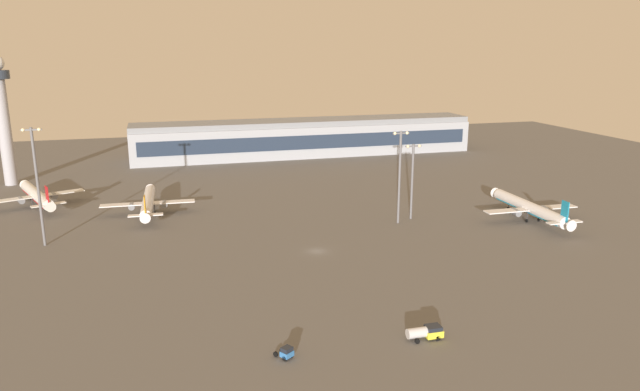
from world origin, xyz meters
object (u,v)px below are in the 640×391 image
Objects in this scene: airplane_near_gate at (530,208)px; apron_light_west at (400,171)px; apron_light_east at (37,180)px; control_tower at (2,112)px; pushback_tug at (286,352)px; airplane_taxiway_distant at (148,203)px; apron_light_central at (412,176)px; airplane_terminal_side at (37,195)px; fuel_truck at (426,332)px.

airplane_near_gate is 40.23m from apron_light_west.
control_tower is at bearing 106.77° from apron_light_east.
pushback_tug is at bearing -145.42° from airplane_near_gate.
airplane_near_gate is 102.11m from pushback_tug.
airplane_taxiway_distant is 79.05m from apron_light_central.
airplane_near_gate is 1.07× the size of airplane_terminal_side.
apron_light_central is (27.89, 67.91, 11.43)m from fuel_truck.
airplane_taxiway_distant is 75.53m from apron_light_west.
apron_light_west reaches higher than airplane_near_gate.
control_tower reaches higher than apron_light_central.
control_tower is 1.75× the size of apron_light_west.
fuel_truck is (-60.33, -57.05, -2.23)m from airplane_near_gate.
apron_light_east reaches higher than airplane_terminal_side.
fuel_truck is 70.06m from apron_light_west.
apron_light_central is at bearing -17.20° from airplane_taxiway_distant.
apron_light_east reaches higher than airplane_near_gate.
apron_light_west is at bearing -46.21° from airplane_terminal_side.
pushback_tug is 0.13× the size of apron_light_west.
apron_light_west is (-37.76, 7.85, 11.45)m from airplane_near_gate.
airplane_taxiway_distant is 104.82m from fuel_truck.
apron_light_central is at bearing -161.78° from pushback_tug.
apron_light_central is (-32.45, 10.86, 9.20)m from airplane_near_gate.
airplane_terminal_side is at bearing -144.54° from fuel_truck.
airplane_terminal_side is 137.84m from fuel_truck.
apron_light_east is 1.36× the size of apron_light_central.
apron_light_east is at bearing -73.23° from control_tower.
apron_light_west is at bearing -160.09° from pushback_tug.
control_tower is 7.34× the size of fuel_truck.
airplane_terminal_side is 1.31× the size of apron_light_west.
airplane_taxiway_distant is 1.61× the size of apron_light_central.
apron_light_west reaches higher than fuel_truck.
airplane_near_gate is at bearing -42.87° from airplane_terminal_side.
airplane_taxiway_distant is at bearing 42.19° from apron_light_east.
airplane_taxiway_distant is 1.18× the size of apron_light_east.
control_tower is at bearing -147.27° from fuel_truck.
control_tower is 180.62m from airplane_near_gate.
airplane_taxiway_distant is 1.02× the size of airplane_terminal_side.
airplane_taxiway_distant is (-106.44, 37.05, -0.16)m from airplane_near_gate.
control_tower is 146.49m from apron_light_central.
apron_light_central is at bearing 29.52° from apron_light_west.
apron_light_west reaches higher than apron_light_central.
control_tower reaches higher than airplane_taxiway_distant.
pushback_tug is 0.16× the size of apron_light_central.
apron_light_east is at bearing 174.66° from airplane_near_gate.
apron_light_west is (68.68, -29.20, 11.61)m from airplane_taxiway_distant.
fuel_truck is (79.75, -112.40, -2.13)m from airplane_terminal_side.
apron_light_east reaches higher than airplane_taxiway_distant.
apron_light_east is 1.14× the size of apron_light_west.
airplane_taxiway_distant is 38.30m from airplane_terminal_side.
control_tower is 75.51m from airplane_taxiway_distant.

